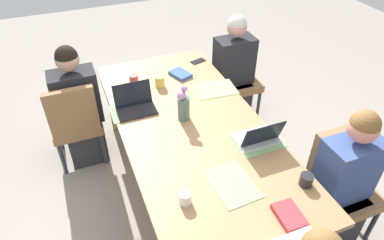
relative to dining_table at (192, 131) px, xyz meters
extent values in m
plane|color=gray|center=(0.00, 0.00, -0.68)|extent=(10.00, 10.00, 0.00)
cube|color=#9E754C|center=(0.00, 0.00, 0.04)|extent=(2.39, 1.10, 0.04)
cylinder|color=#9E754C|center=(1.11, -0.47, -0.33)|extent=(0.07, 0.07, 0.70)
cylinder|color=#9E754C|center=(1.11, 0.47, -0.33)|extent=(0.07, 0.07, 0.70)
cube|color=olive|center=(-0.80, -0.90, -0.27)|extent=(0.44, 0.44, 0.08)
cube|color=olive|center=(-0.61, -0.90, 0.00)|extent=(0.06, 0.42, 0.45)
cylinder|color=#333338|center=(-0.99, -1.09, -0.49)|extent=(0.04, 0.04, 0.37)
cylinder|color=#333338|center=(-0.61, -1.09, -0.49)|extent=(0.04, 0.04, 0.37)
cylinder|color=#333338|center=(-0.61, -0.71, -0.49)|extent=(0.04, 0.04, 0.37)
cube|color=#2D2D33|center=(-0.80, -0.84, -0.45)|extent=(0.36, 0.34, 0.45)
cube|color=#384C84|center=(-0.80, -0.84, 0.02)|extent=(0.24, 0.40, 0.50)
sphere|color=tan|center=(-0.80, -0.84, 0.39)|extent=(0.20, 0.20, 0.20)
sphere|color=brown|center=(-0.80, -0.84, 0.42)|extent=(0.19, 0.19, 0.19)
cube|color=olive|center=(0.81, 0.86, -0.27)|extent=(0.44, 0.44, 0.08)
cube|color=olive|center=(0.62, 0.86, 0.00)|extent=(0.06, 0.42, 0.45)
cylinder|color=#333338|center=(1.00, 1.05, -0.49)|extent=(0.04, 0.04, 0.37)
cylinder|color=#333338|center=(1.00, 0.67, -0.49)|extent=(0.04, 0.04, 0.37)
cylinder|color=#333338|center=(0.62, 1.05, -0.49)|extent=(0.04, 0.04, 0.37)
cylinder|color=#333338|center=(0.62, 0.67, -0.49)|extent=(0.04, 0.04, 0.37)
cube|color=#2D2D33|center=(0.81, 0.80, -0.45)|extent=(0.36, 0.34, 0.45)
cube|color=#232328|center=(0.81, 0.80, 0.02)|extent=(0.24, 0.40, 0.50)
sphere|color=tan|center=(0.81, 0.80, 0.39)|extent=(0.20, 0.20, 0.20)
sphere|color=black|center=(0.81, 0.80, 0.42)|extent=(0.19, 0.19, 0.19)
cube|color=olive|center=(0.89, -0.89, -0.27)|extent=(0.44, 0.44, 0.08)
cube|color=olive|center=(1.08, -0.89, 0.00)|extent=(0.06, 0.42, 0.45)
cylinder|color=#333338|center=(0.70, -1.08, -0.49)|extent=(0.04, 0.04, 0.37)
cylinder|color=#333338|center=(0.70, -0.70, -0.49)|extent=(0.04, 0.04, 0.37)
cylinder|color=#333338|center=(1.08, -1.08, -0.49)|extent=(0.04, 0.04, 0.37)
cylinder|color=#333338|center=(1.08, -0.70, -0.49)|extent=(0.04, 0.04, 0.37)
cube|color=#2D2D33|center=(0.89, -0.83, -0.45)|extent=(0.36, 0.34, 0.45)
cube|color=#232328|center=(0.89, -0.83, 0.02)|extent=(0.24, 0.40, 0.50)
sphere|color=tan|center=(0.89, -0.83, 0.39)|extent=(0.20, 0.20, 0.20)
sphere|color=beige|center=(0.89, -0.83, 0.42)|extent=(0.19, 0.19, 0.19)
cylinder|color=#4C6B60|center=(0.10, 0.03, 0.16)|extent=(0.10, 0.10, 0.20)
sphere|color=#B27AC6|center=(0.13, 0.03, 0.30)|extent=(0.05, 0.05, 0.05)
cylinder|color=#477A3D|center=(0.13, 0.03, 0.28)|extent=(0.01, 0.01, 0.04)
sphere|color=#B27AC6|center=(0.08, 0.06, 0.31)|extent=(0.06, 0.06, 0.06)
cylinder|color=#477A3D|center=(0.08, 0.06, 0.28)|extent=(0.01, 0.01, 0.04)
sphere|color=#B27AC6|center=(0.10, 0.02, 0.35)|extent=(0.05, 0.05, 0.05)
cylinder|color=#477A3D|center=(0.10, 0.02, 0.31)|extent=(0.01, 0.01, 0.09)
cube|color=#7FAD70|center=(-0.36, -0.39, 0.06)|extent=(0.27, 0.36, 0.00)
cube|color=#7FAD70|center=(0.36, 0.39, 0.06)|extent=(0.26, 0.36, 0.00)
cube|color=#7FAD70|center=(-0.66, -0.02, 0.06)|extent=(0.38, 0.28, 0.00)
cube|color=#7FAD70|center=(0.40, -0.39, 0.06)|extent=(0.29, 0.38, 0.00)
cube|color=black|center=(0.34, 0.36, 0.07)|extent=(0.22, 0.32, 0.02)
cube|color=black|center=(0.43, 0.36, 0.18)|extent=(0.05, 0.31, 0.20)
cube|color=silver|center=(-0.34, -0.38, 0.07)|extent=(0.22, 0.32, 0.02)
cube|color=black|center=(-0.42, -0.38, 0.18)|extent=(0.07, 0.31, 0.19)
cylinder|color=#AD3D38|center=(0.77, 0.27, 0.11)|extent=(0.08, 0.08, 0.08)
cylinder|color=#232328|center=(-0.84, -0.45, 0.10)|extent=(0.09, 0.09, 0.08)
cylinder|color=#DBC64C|center=(0.64, 0.06, 0.11)|extent=(0.09, 0.09, 0.10)
cylinder|color=white|center=(-0.69, 0.32, 0.10)|extent=(0.08, 0.08, 0.08)
cube|color=#335693|center=(0.74, -0.17, 0.08)|extent=(0.24, 0.20, 0.03)
cube|color=#B73338|center=(-1.02, -0.21, 0.08)|extent=(0.21, 0.15, 0.04)
cube|color=black|center=(0.94, -0.44, 0.07)|extent=(0.11, 0.16, 0.01)
camera|label=1|loc=(-1.98, 0.78, 1.77)|focal=32.50mm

